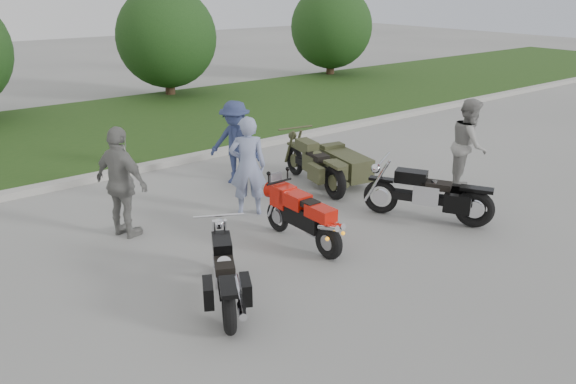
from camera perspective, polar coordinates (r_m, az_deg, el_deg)
ground at (r=8.83m, az=4.80°, el=-6.94°), size 80.00×80.00×0.00m
curb at (r=13.49m, az=-12.64°, el=2.82°), size 60.00×0.30×0.15m
grass_strip at (r=17.22m, az=-18.72°, el=6.03°), size 60.00×8.00×0.14m
tree_mid_right at (r=21.46m, az=-12.25°, el=15.10°), size 3.60×3.60×4.00m
tree_far_right at (r=25.97m, az=4.42°, el=16.35°), size 3.60×3.60×4.00m
sportbike_red at (r=9.09m, az=1.59°, el=-2.41°), size 0.31×1.87×0.89m
cruiser_left at (r=7.55m, az=-6.40°, el=-8.53°), size 1.08×1.91×0.81m
cruiser_right at (r=10.38m, az=14.44°, el=-0.46°), size 1.28×2.11×0.90m
cruiser_sidecar at (r=11.92m, az=4.65°, el=2.72°), size 1.43×2.37×0.92m
person_stripe at (r=10.25m, az=-4.10°, el=2.64°), size 0.81×0.73×1.85m
person_grey at (r=12.11m, az=17.89°, el=4.61°), size 1.16×1.11×1.89m
person_denim at (r=11.92m, az=-5.36°, el=5.00°), size 1.15×1.33×1.78m
person_back at (r=9.68m, az=-16.54°, el=0.90°), size 0.82×1.21×1.90m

